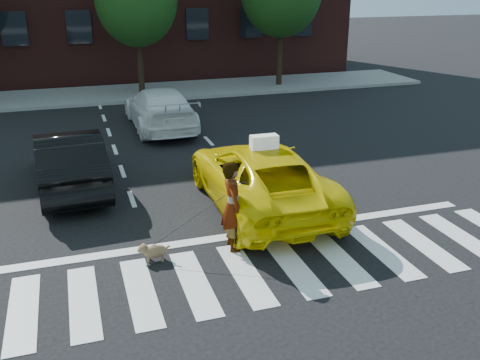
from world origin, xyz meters
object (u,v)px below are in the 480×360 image
(black_sedan, at_px, (69,160))
(woman, at_px, (233,206))
(taxi, at_px, (261,176))
(white_suv, at_px, (160,108))
(dog, at_px, (153,251))

(black_sedan, height_order, woman, woman)
(taxi, height_order, woman, woman)
(white_suv, bearing_deg, woman, 87.70)
(taxi, height_order, black_sedan, black_sedan)
(woman, xyz_separation_m, dog, (-1.68, -0.03, -0.74))
(woman, relative_size, dog, 2.93)
(black_sedan, bearing_deg, dog, 103.88)
(taxi, relative_size, woman, 2.91)
(taxi, height_order, white_suv, taxi)
(taxi, distance_m, black_sedan, 5.19)
(dog, bearing_deg, white_suv, 91.36)
(white_suv, relative_size, dog, 7.99)
(woman, height_order, dog, woman)
(white_suv, bearing_deg, dog, 78.15)
(black_sedan, xyz_separation_m, dog, (1.43, -4.66, -0.57))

